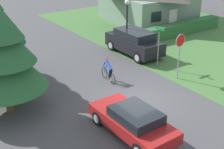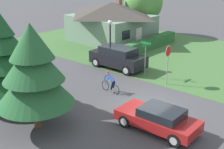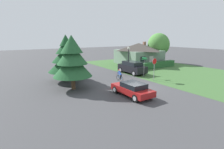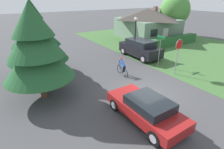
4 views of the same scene
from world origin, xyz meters
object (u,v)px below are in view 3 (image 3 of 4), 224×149
cottage_house (138,53)px  cyclist (120,76)px  sedan_left_lane (132,89)px  street_lamp (129,55)px  parked_suv_right (132,67)px  stop_sign (154,65)px  conifer_tall_far (67,57)px  deciduous_tree_right (159,45)px  conifer_tall_near (72,59)px  street_name_sign (144,64)px

cottage_house → cyclist: cottage_house is taller
sedan_left_lane → street_lamp: bearing=-36.8°
parked_suv_right → stop_sign: bearing=174.1°
conifer_tall_far → deciduous_tree_right: 22.03m
cottage_house → street_lamp: 9.54m
parked_suv_right → deciduous_tree_right: 13.35m
conifer_tall_near → cyclist: bearing=1.0°
street_lamp → conifer_tall_near: bearing=-160.5°
conifer_tall_far → deciduous_tree_right: size_ratio=0.92×
sedan_left_lane → conifer_tall_near: (-3.88, 5.14, 2.56)m
stop_sign → deciduous_tree_right: deciduous_tree_right is taller
cyclist → deciduous_tree_right: bearing=-55.9°
street_lamp → street_name_sign: 3.72m
street_name_sign → stop_sign: bearing=-96.7°
stop_sign → street_lamp: street_lamp is taller
street_name_sign → conifer_tall_near: conifer_tall_near is taller
cyclist → street_name_sign: (3.99, -0.08, 1.21)m
conifer_tall_near → conifer_tall_far: conifer_tall_far is taller
parked_suv_right → conifer_tall_far: size_ratio=0.82×
street_lamp → street_name_sign: street_lamp is taller
cottage_house → parked_suv_right: (-7.15, -6.80, -1.26)m
cyclist → deciduous_tree_right: (15.98, 8.50, 3.17)m
sedan_left_lane → cyclist: 5.72m
cottage_house → cyclist: 15.00m
cyclist → conifer_tall_near: (-6.16, -0.11, 2.53)m
conifer_tall_near → deciduous_tree_right: 23.77m
cottage_house → conifer_tall_far: size_ratio=1.58×
street_name_sign → conifer_tall_far: size_ratio=0.48×
sedan_left_lane → parked_suv_right: (6.55, 8.06, 0.26)m
sedan_left_lane → street_lamp: street_lamp is taller
stop_sign → street_name_sign: stop_sign is taller
sedan_left_lane → street_name_sign: street_name_sign is taller
parked_suv_right → conifer_tall_far: conifer_tall_far is taller
stop_sign → conifer_tall_far: conifer_tall_far is taller
conifer_tall_near → conifer_tall_far: (0.66, 3.81, -0.24)m
cottage_house → conifer_tall_far: conifer_tall_far is taller
cyclist → deciduous_tree_right: size_ratio=0.27×
street_lamp → cyclist: bearing=-139.3°
stop_sign → sedan_left_lane: bearing=23.5°
sedan_left_lane → stop_sign: bearing=-63.8°
street_name_sign → conifer_tall_far: (-9.49, 3.78, 1.09)m
sedan_left_lane → cyclist: cyclist is taller
cottage_house → stop_sign: cottage_house is taller
cyclist → stop_sign: (3.75, -2.17, 1.37)m
cyclist → deciduous_tree_right: deciduous_tree_right is taller
cottage_house → conifer_tall_far: (-16.92, -5.92, 0.81)m
cyclist → conifer_tall_near: conifer_tall_near is taller
sedan_left_lane → parked_suv_right: parked_suv_right is taller
conifer_tall_near → conifer_tall_far: 3.87m
stop_sign → street_lamp: bearing=-97.0°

